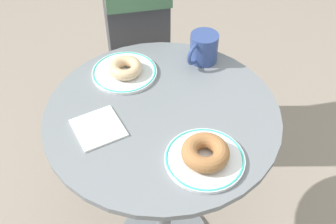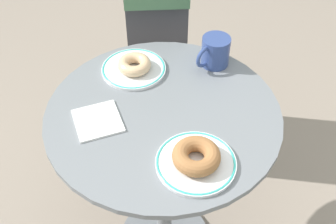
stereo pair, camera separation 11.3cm
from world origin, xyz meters
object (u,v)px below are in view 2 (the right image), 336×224
object	(u,v)px
donut_cinnamon	(196,156)
plate_left	(135,68)
paper_napkin	(98,121)
coffee_mug	(215,52)
plate_right	(196,163)
donut_glazed	(135,64)
cafe_table	(164,166)

from	to	relation	value
donut_cinnamon	plate_left	bearing A→B (deg)	177.81
paper_napkin	coffee_mug	xyz separation A→B (m)	(-0.07, 0.42, 0.05)
plate_right	donut_cinnamon	xyz separation A→B (m)	(0.00, 0.00, 0.03)
donut_glazed	paper_napkin	distance (m)	0.24
donut_glazed	donut_cinnamon	size ratio (longest dim) A/B	0.86
cafe_table	coffee_mug	distance (m)	0.41
cafe_table	plate_right	distance (m)	0.33
donut_glazed	coffee_mug	xyz separation A→B (m)	(0.08, 0.24, 0.02)
plate_left	donut_glazed	bearing A→B (deg)	-6.50
plate_right	plate_left	bearing A→B (deg)	177.81
plate_right	paper_napkin	xyz separation A→B (m)	(-0.25, -0.17, -0.00)
plate_left	plate_right	distance (m)	0.41
donut_glazed	cafe_table	bearing A→B (deg)	-0.96
donut_cinnamon	donut_glazed	bearing A→B (deg)	177.90
coffee_mug	plate_right	bearing A→B (deg)	-37.85
plate_left	donut_glazed	xyz separation A→B (m)	(0.01, -0.00, 0.02)
donut_glazed	coffee_mug	world-z (taller)	coffee_mug
coffee_mug	cafe_table	bearing A→B (deg)	-63.68
donut_cinnamon	coffee_mug	size ratio (longest dim) A/B	0.93
cafe_table	plate_left	world-z (taller)	plate_left
cafe_table	plate_right	world-z (taller)	plate_right
cafe_table	donut_cinnamon	xyz separation A→B (m)	(0.21, -0.01, 0.29)
donut_glazed	paper_napkin	xyz separation A→B (m)	(0.15, -0.18, -0.03)
cafe_table	paper_napkin	xyz separation A→B (m)	(-0.05, -0.18, 0.26)
donut_glazed	donut_cinnamon	xyz separation A→B (m)	(0.41, -0.01, 0.00)
cafe_table	donut_cinnamon	distance (m)	0.35
plate_right	paper_napkin	bearing A→B (deg)	-146.42
plate_left	paper_napkin	size ratio (longest dim) A/B	1.58
plate_left	coffee_mug	bearing A→B (deg)	69.94
plate_left	donut_glazed	size ratio (longest dim) A/B	1.95
cafe_table	plate_left	distance (m)	0.33
cafe_table	donut_glazed	xyz separation A→B (m)	(-0.20, 0.00, 0.28)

